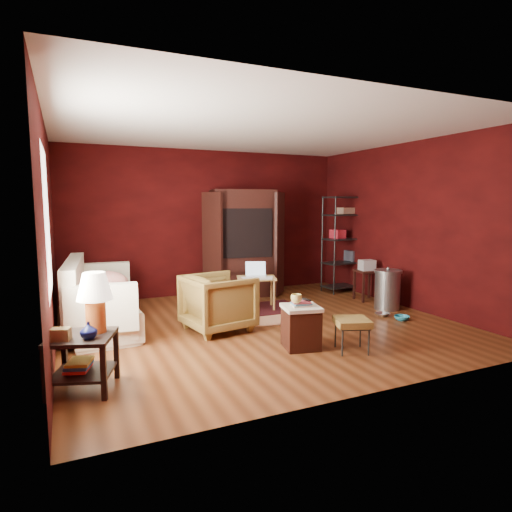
% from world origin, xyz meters
% --- Properties ---
extents(room, '(5.54, 5.04, 2.84)m').
position_xyz_m(room, '(-0.04, -0.01, 1.40)').
color(room, brown).
rests_on(room, ground).
extents(sofa, '(0.72, 2.13, 0.82)m').
position_xyz_m(sofa, '(-2.19, 0.79, 0.41)').
color(sofa, beige).
rests_on(sofa, ground).
extents(armchair, '(0.93, 0.97, 0.87)m').
position_xyz_m(armchair, '(-0.66, 0.02, 0.44)').
color(armchair, black).
rests_on(armchair, ground).
extents(pet_bowl_steel, '(0.21, 0.07, 0.21)m').
position_xyz_m(pet_bowl_steel, '(1.96, -0.34, 0.11)').
color(pet_bowl_steel, '#BBBEC2').
rests_on(pet_bowl_steel, ground).
extents(pet_bowl_turquoise, '(0.23, 0.10, 0.23)m').
position_xyz_m(pet_bowl_turquoise, '(2.06, -0.65, 0.11)').
color(pet_bowl_turquoise, teal).
rests_on(pet_bowl_turquoise, ground).
extents(vase, '(0.19, 0.20, 0.15)m').
position_xyz_m(vase, '(-2.43, -1.45, 0.61)').
color(vase, '#0D1243').
rests_on(vase, side_table).
extents(mug, '(0.16, 0.15, 0.13)m').
position_xyz_m(mug, '(-0.08, -1.16, 0.66)').
color(mug, '#D8CA69').
rests_on(mug, hamper).
extents(side_table, '(0.72, 0.72, 1.12)m').
position_xyz_m(side_table, '(-2.41, -1.27, 0.67)').
color(side_table, black).
rests_on(side_table, ground).
extents(sofa_cushions, '(1.06, 2.25, 0.91)m').
position_xyz_m(sofa_cushions, '(-2.20, 0.77, 0.45)').
color(sofa_cushions, beige).
rests_on(sofa_cushions, sofa).
extents(hamper, '(0.51, 0.51, 0.61)m').
position_xyz_m(hamper, '(0.02, -1.12, 0.28)').
color(hamper, '#3B170D').
rests_on(hamper, ground).
extents(footstool, '(0.50, 0.50, 0.40)m').
position_xyz_m(footstool, '(0.51, -1.47, 0.35)').
color(footstool, black).
rests_on(footstool, ground).
extents(rug_round, '(1.69, 1.69, 0.01)m').
position_xyz_m(rug_round, '(0.19, 0.56, 0.01)').
color(rug_round, '#F7EECE').
rests_on(rug_round, ground).
extents(rug_oriental, '(1.32, 0.89, 0.01)m').
position_xyz_m(rug_oriental, '(0.39, 0.83, 0.02)').
color(rug_oriental, '#53161C').
rests_on(rug_oriental, ground).
extents(laptop_desk, '(0.75, 0.65, 0.79)m').
position_xyz_m(laptop_desk, '(0.32, 0.90, 0.49)').
color(laptop_desk, tan).
rests_on(laptop_desk, ground).
extents(tv_armoire, '(1.59, 1.00, 2.04)m').
position_xyz_m(tv_armoire, '(0.54, 2.00, 1.06)').
color(tv_armoire, black).
rests_on(tv_armoire, ground).
extents(wire_shelving, '(0.98, 0.50, 1.92)m').
position_xyz_m(wire_shelving, '(2.62, 1.57, 1.05)').
color(wire_shelving, '#303839').
rests_on(wire_shelving, ground).
extents(small_stand, '(0.42, 0.42, 0.75)m').
position_xyz_m(small_stand, '(2.45, 0.69, 0.56)').
color(small_stand, black).
rests_on(small_stand, ground).
extents(trash_can, '(0.56, 0.56, 0.72)m').
position_xyz_m(trash_can, '(2.34, -0.00, 0.34)').
color(trash_can, '#919597').
rests_on(trash_can, ground).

